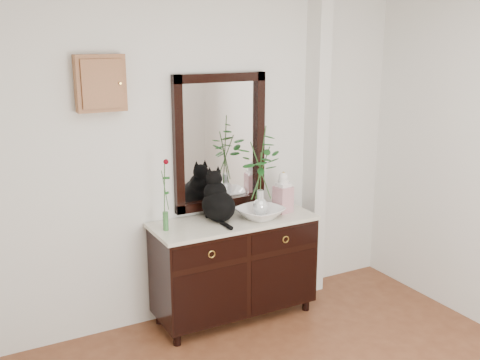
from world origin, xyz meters
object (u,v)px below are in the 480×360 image
lotus_bowl (260,213)px  ginger_jar (283,192)px  cat (218,196)px  sideboard (234,263)px

lotus_bowl → ginger_jar: (0.25, 0.06, 0.13)m
cat → lotus_bowl: (0.32, -0.11, -0.16)m
sideboard → ginger_jar: 0.71m
cat → lotus_bowl: 0.37m
lotus_bowl → ginger_jar: bearing=13.1°
cat → lotus_bowl: size_ratio=1.12×
sideboard → cat: bearing=159.4°
sideboard → cat: (-0.12, 0.04, 0.58)m
sideboard → cat: size_ratio=3.31×
ginger_jar → lotus_bowl: bearing=-166.9°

